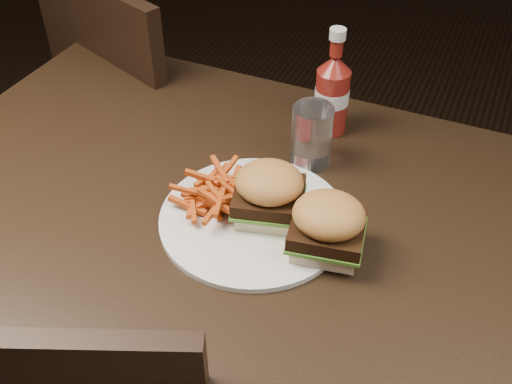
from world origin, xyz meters
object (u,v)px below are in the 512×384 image
at_px(chair_far, 184,132).
at_px(ketchup_bottle, 331,101).
at_px(plate, 253,218).
at_px(tumbler, 312,135).
at_px(dining_table, 249,232).

xyz_separation_m(chair_far, ketchup_bottle, (0.48, -0.27, 0.38)).
xyz_separation_m(plate, tumbler, (0.03, 0.17, 0.05)).
relative_size(chair_far, ketchup_bottle, 3.80).
height_order(dining_table, ketchup_bottle, ketchup_bottle).
bearing_deg(tumbler, chair_far, 142.29).
bearing_deg(dining_table, tumbler, 79.40).
distance_m(chair_far, plate, 0.78).
bearing_deg(plate, dining_table, -129.81).
height_order(ketchup_bottle, tumbler, ketchup_bottle).
xyz_separation_m(chair_far, tumbler, (0.48, -0.37, 0.38)).
distance_m(dining_table, ketchup_bottle, 0.30).
bearing_deg(ketchup_bottle, dining_table, -96.38).
distance_m(chair_far, ketchup_bottle, 0.67).
xyz_separation_m(ketchup_bottle, tumbler, (0.00, -0.10, -0.01)).
bearing_deg(dining_table, chair_far, 129.22).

